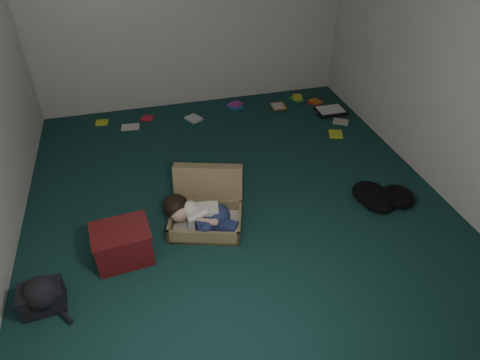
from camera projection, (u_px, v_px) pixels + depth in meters
name	position (u px, v px, depth m)	size (l,w,h in m)	color
floor	(236.00, 200.00, 4.23)	(4.50, 4.50, 0.00)	#133733
wall_back	(189.00, 4.00, 5.21)	(4.50, 4.50, 0.00)	silver
wall_front	(375.00, 291.00, 1.71)	(4.50, 4.50, 0.00)	silver
wall_right	(449.00, 53.00, 3.87)	(4.50, 4.50, 0.00)	silver
suitcase	(207.00, 207.00, 3.93)	(0.80, 0.79, 0.47)	olive
person	(200.00, 215.00, 3.78)	(0.64, 0.48, 0.29)	silver
maroon_bin	(123.00, 244.00, 3.51)	(0.50, 0.41, 0.32)	#5B1215
backpack	(42.00, 297.00, 3.14)	(0.38, 0.30, 0.23)	black
clothing_pile	(384.00, 192.00, 4.21)	(0.46, 0.38, 0.15)	black
paper_tray	(330.00, 111.00, 5.70)	(0.38, 0.28, 0.05)	black
book_scatter	(246.00, 115.00, 5.65)	(3.15, 1.25, 0.02)	#CED525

